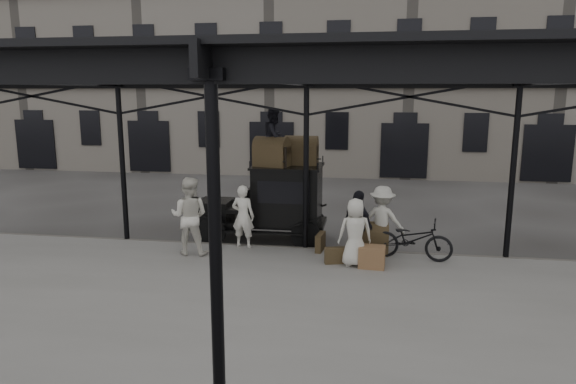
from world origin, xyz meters
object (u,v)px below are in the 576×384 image
porter_official (358,224)px  steamer_trunk_platform (369,240)px  taxi (276,199)px  steamer_trunk_roof_near (272,154)px  porter_left (243,216)px  bicycle (412,239)px

porter_official → steamer_trunk_platform: bearing=-83.3°
taxi → steamer_trunk_roof_near: (-0.08, -0.25, 1.31)m
taxi → steamer_trunk_platform: taxi is taller
steamer_trunk_platform → taxi: bearing=152.7°
taxi → porter_official: bearing=-33.1°
porter_left → steamer_trunk_roof_near: (0.59, 0.92, 1.54)m
porter_official → bicycle: porter_official is taller
bicycle → porter_left: bearing=94.0°
taxi → steamer_trunk_platform: (2.59, -1.19, -0.71)m
steamer_trunk_roof_near → porter_official: bearing=-13.0°
porter_left → bicycle: size_ratio=0.86×
taxi → porter_left: (-0.67, -1.17, -0.23)m
porter_official → bicycle: bearing=-132.0°
porter_left → bicycle: porter_left is taller
taxi → steamer_trunk_roof_near: 1.34m
taxi → steamer_trunk_roof_near: steamer_trunk_roof_near is taller
taxi → bicycle: 3.96m
bicycle → steamer_trunk_platform: bicycle is taller
porter_left → steamer_trunk_roof_near: 1.89m
taxi → bicycle: size_ratio=1.89×
porter_left → steamer_trunk_platform: 3.30m
steamer_trunk_roof_near → steamer_trunk_platform: bearing=-4.7°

